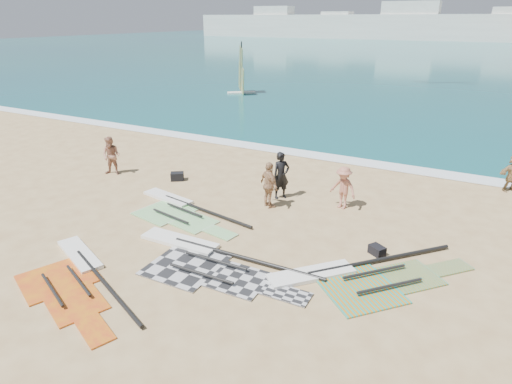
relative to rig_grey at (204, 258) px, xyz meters
The scene contains 15 objects.
ground 0.45m from the rig_grey, 76.67° to the right, with size 300.00×300.00×0.00m, color tan.
sea 131.56m from the rig_grey, 89.95° to the left, with size 300.00×240.00×0.06m, color #0D4B60.
surf_line 11.86m from the rig_grey, 89.50° to the left, with size 300.00×1.20×0.04m, color white.
far_town 150.44m from the rig_grey, 95.96° to the left, with size 160.00×8.00×12.00m.
rig_grey is the anchor object (origin of this frame).
rig_green 4.01m from the rig_grey, 139.01° to the left, with size 5.68×2.73×0.20m.
rig_orange 4.71m from the rig_grey, 15.82° to the left, with size 5.37×5.02×0.20m.
rig_red 3.73m from the rig_grey, 137.10° to the right, with size 5.41×3.57×0.20m.
gear_bag_near 7.36m from the rig_grey, 133.98° to the left, with size 0.59×0.43×0.37m, color black.
gear_bag_far 5.51m from the rig_grey, 31.48° to the left, with size 0.49×0.34×0.30m, color black.
person_wetsuit 5.73m from the rig_grey, 89.70° to the left, with size 0.73×0.48×1.99m, color black.
beachgoer_left 9.53m from the rig_grey, 151.61° to the left, with size 0.90×0.70×1.84m, color #A8735C.
beachgoer_mid 6.46m from the rig_grey, 66.04° to the left, with size 1.11×0.64×1.72m, color #B16C56.
beachgoer_back 4.65m from the rig_grey, 89.86° to the left, with size 1.10×0.46×1.87m, color tan.
windsurfer_left 31.49m from the rig_grey, 117.67° to the left, with size 2.63×2.65×5.00m.
Camera 1 is at (6.78, -9.01, 7.02)m, focal length 30.00 mm.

